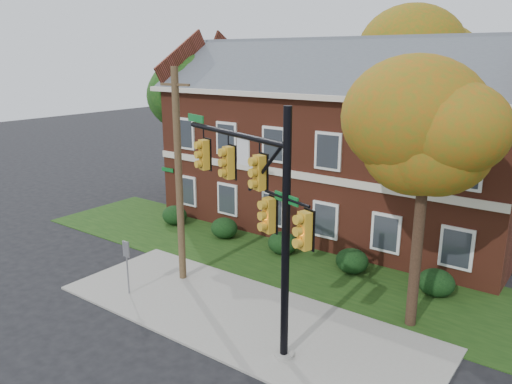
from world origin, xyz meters
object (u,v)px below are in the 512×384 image
Objects in this scene: hedge_far_right at (436,283)px; traffic_signal at (258,199)px; sign_post at (127,259)px; hedge_far_left at (175,215)px; tree_near_right at (434,131)px; hedge_center at (283,243)px; tree_left_rear at (187,93)px; tree_far_rear at (422,56)px; hedge_right at (352,261)px; utility_pole at (179,177)px; apartment_building at (340,133)px; hedge_left at (224,228)px.

traffic_signal is at bearing -119.79° from hedge_far_right.
sign_post is (-9.43, -6.95, 0.96)m from hedge_far_right.
hedge_far_left is 15.75m from tree_near_right.
hedge_center is 0.16× the size of tree_left_rear.
tree_near_right is at bearing -11.27° from hedge_far_left.
traffic_signal is at bearing -84.25° from tree_far_rear.
hedge_right is 15.17m from tree_left_rear.
utility_pole is 3.66m from sign_post.
hedge_center is at bearing 62.49° from utility_pole.
apartment_building is 9.82m from hedge_far_right.
apartment_building is 13.43× the size of hedge_right.
hedge_right is 0.16× the size of tree_near_right.
apartment_building reaches higher than traffic_signal.
tree_near_right is 18.33m from tree_left_rear.
hedge_far_left is 7.90m from tree_left_rear.
tree_near_right reaches higher than hedge_center.
hedge_left and hedge_far_right have the same top height.
hedge_far_left is at bearing -143.11° from apartment_building.
hedge_right is 8.02m from utility_pole.
hedge_center is 0.16× the size of utility_pole.
tree_near_right is 1.13× the size of traffic_signal.
utility_pole is at bearing -42.00° from hedge_far_left.
hedge_left is (3.50, 0.00, 0.00)m from hedge_far_left.
tree_left_rear is 1.17× the size of traffic_signal.
tree_near_right reaches higher than hedge_left.
tree_left_rear is at bearing 125.20° from utility_pole.
hedge_far_left is 0.18× the size of traffic_signal.
hedge_far_left is 7.00m from hedge_center.
hedge_left is 1.00× the size of hedge_far_right.
hedge_far_left is 1.00× the size of hedge_center.
hedge_far_left is 12.86m from traffic_signal.
hedge_center is 9.90m from tree_near_right.
tree_left_rear reaches higher than utility_pole.
tree_far_rear reaches higher than hedge_far_right.
hedge_far_right is (14.00, 0.00, 0.00)m from hedge_far_left.
tree_left_rear is at bearing -141.03° from tree_far_rear.
tree_far_rear is 1.36× the size of utility_pole.
hedge_far_left is at bearing 166.92° from traffic_signal.
apartment_building reaches higher than hedge_center.
apartment_building is 13.43× the size of hedge_far_left.
sign_post is (7.30, -11.09, -5.19)m from tree_left_rear.
tree_far_rear is at bearing 80.29° from apartment_building.
hedge_center is 0.12× the size of tree_far_rear.
sign_post is at bearing -101.28° from apartment_building.
apartment_building is at bearing -99.71° from tree_far_rear.
tree_near_right is (14.22, -2.83, 6.14)m from hedge_far_left.
apartment_building is at bearing 143.11° from hedge_far_right.
utility_pole is at bearing -179.98° from traffic_signal.
hedge_left is 0.16× the size of tree_near_right.
hedge_far_left is at bearing -56.58° from tree_left_rear.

